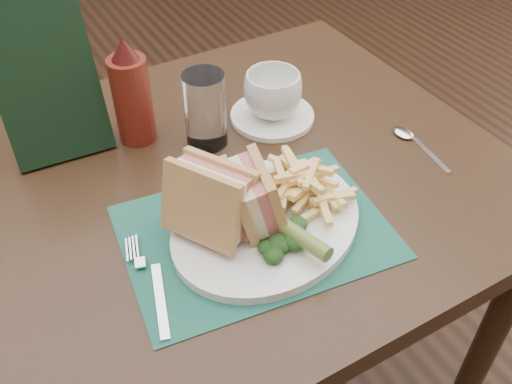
% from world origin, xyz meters
% --- Properties ---
extents(floor, '(7.00, 7.00, 0.00)m').
position_xyz_m(floor, '(0.00, 0.00, 0.00)').
color(floor, black).
rests_on(floor, ground).
extents(table_main, '(0.90, 0.75, 0.75)m').
position_xyz_m(table_main, '(0.00, -0.50, 0.38)').
color(table_main, black).
rests_on(table_main, ground).
extents(placemat, '(0.40, 0.31, 0.00)m').
position_xyz_m(placemat, '(-0.02, -0.64, 0.75)').
color(placemat, '#1A5345').
rests_on(placemat, table_main).
extents(plate, '(0.36, 0.32, 0.01)m').
position_xyz_m(plate, '(-0.01, -0.64, 0.76)').
color(plate, white).
rests_on(plate, placemat).
extents(sandwich_half_a, '(0.13, 0.14, 0.11)m').
position_xyz_m(sandwich_half_a, '(-0.10, -0.63, 0.82)').
color(sandwich_half_a, tan).
rests_on(sandwich_half_a, plate).
extents(sandwich_half_b, '(0.10, 0.11, 0.10)m').
position_xyz_m(sandwich_half_b, '(-0.04, -0.63, 0.82)').
color(sandwich_half_b, tan).
rests_on(sandwich_half_b, plate).
extents(kale_garnish, '(0.11, 0.08, 0.03)m').
position_xyz_m(kale_garnish, '(-0.01, -0.69, 0.78)').
color(kale_garnish, '#143312').
rests_on(kale_garnish, plate).
extents(pickle_spear, '(0.05, 0.12, 0.03)m').
position_xyz_m(pickle_spear, '(0.00, -0.70, 0.79)').
color(pickle_spear, '#586E2A').
rests_on(pickle_spear, plate).
extents(fries_pile, '(0.18, 0.20, 0.06)m').
position_xyz_m(fries_pile, '(0.06, -0.62, 0.80)').
color(fries_pile, '#FDD87E').
rests_on(fries_pile, plate).
extents(fork, '(0.08, 0.17, 0.01)m').
position_xyz_m(fork, '(-0.19, -0.65, 0.76)').
color(fork, silver).
rests_on(fork, placemat).
extents(spoon, '(0.05, 0.15, 0.01)m').
position_xyz_m(spoon, '(0.32, -0.61, 0.76)').
color(spoon, silver).
rests_on(spoon, table_main).
extents(saucer, '(0.17, 0.17, 0.01)m').
position_xyz_m(saucer, '(0.14, -0.41, 0.76)').
color(saucer, white).
rests_on(saucer, table_main).
extents(coffee_cup, '(0.13, 0.13, 0.08)m').
position_xyz_m(coffee_cup, '(0.14, -0.41, 0.80)').
color(coffee_cup, white).
rests_on(coffee_cup, saucer).
extents(drinking_glass, '(0.08, 0.08, 0.13)m').
position_xyz_m(drinking_glass, '(0.01, -0.41, 0.81)').
color(drinking_glass, white).
rests_on(drinking_glass, table_main).
extents(ketchup_bottle, '(0.07, 0.07, 0.19)m').
position_xyz_m(ketchup_bottle, '(-0.08, -0.34, 0.84)').
color(ketchup_bottle, '#5C180F').
rests_on(ketchup_bottle, table_main).
extents(check_presenter, '(0.16, 0.10, 0.25)m').
position_xyz_m(check_presenter, '(-0.20, -0.30, 0.87)').
color(check_presenter, black).
rests_on(check_presenter, table_main).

